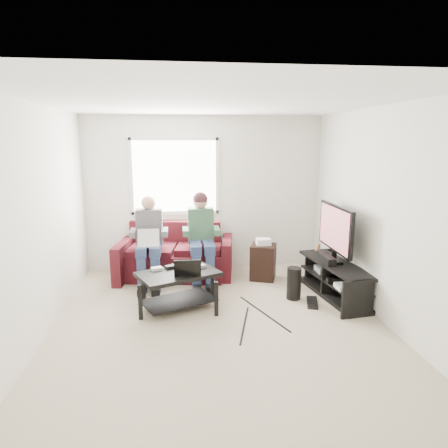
{
  "coord_description": "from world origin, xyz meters",
  "views": [
    {
      "loc": [
        -0.48,
        -4.51,
        2.19
      ],
      "look_at": [
        0.14,
        0.6,
        1.11
      ],
      "focal_mm": 32.0,
      "sensor_mm": 36.0,
      "label": 1
    }
  ],
  "objects_px": {
    "subwoofer": "(294,283)",
    "end_table": "(263,261)",
    "sofa": "(176,257)",
    "tv": "(335,230)",
    "tv_stand": "(335,281)",
    "coffee_table": "(178,282)"
  },
  "relations": [
    {
      "from": "sofa",
      "to": "end_table",
      "type": "relative_size",
      "value": 2.95
    },
    {
      "from": "sofa",
      "to": "coffee_table",
      "type": "distance_m",
      "value": 1.33
    },
    {
      "from": "tv_stand",
      "to": "coffee_table",
      "type": "bearing_deg",
      "value": -175.55
    },
    {
      "from": "coffee_table",
      "to": "tv",
      "type": "xyz_separation_m",
      "value": [
        2.22,
        0.27,
        0.58
      ]
    },
    {
      "from": "end_table",
      "to": "subwoofer",
      "type": "bearing_deg",
      "value": -73.91
    },
    {
      "from": "subwoofer",
      "to": "tv",
      "type": "bearing_deg",
      "value": 11.92
    },
    {
      "from": "tv_stand",
      "to": "tv",
      "type": "xyz_separation_m",
      "value": [
        -0.0,
        0.1,
        0.73
      ]
    },
    {
      "from": "coffee_table",
      "to": "end_table",
      "type": "height_order",
      "value": "end_table"
    },
    {
      "from": "tv_stand",
      "to": "end_table",
      "type": "relative_size",
      "value": 2.31
    },
    {
      "from": "coffee_table",
      "to": "sofa",
      "type": "bearing_deg",
      "value": 91.17
    },
    {
      "from": "tv",
      "to": "end_table",
      "type": "bearing_deg",
      "value": 139.44
    },
    {
      "from": "tv_stand",
      "to": "subwoofer",
      "type": "xyz_separation_m",
      "value": [
        -0.62,
        -0.03,
        0.01
      ]
    },
    {
      "from": "tv",
      "to": "subwoofer",
      "type": "bearing_deg",
      "value": -168.08
    },
    {
      "from": "sofa",
      "to": "tv",
      "type": "xyz_separation_m",
      "value": [
        2.25,
        -1.06,
        0.63
      ]
    },
    {
      "from": "coffee_table",
      "to": "tv_stand",
      "type": "bearing_deg",
      "value": 4.45
    },
    {
      "from": "tv",
      "to": "end_table",
      "type": "xyz_separation_m",
      "value": [
        -0.87,
        0.74,
        -0.65
      ]
    },
    {
      "from": "subwoofer",
      "to": "tv_stand",
      "type": "bearing_deg",
      "value": 2.76
    },
    {
      "from": "subwoofer",
      "to": "end_table",
      "type": "distance_m",
      "value": 0.91
    },
    {
      "from": "tv_stand",
      "to": "end_table",
      "type": "distance_m",
      "value": 1.21
    },
    {
      "from": "tv",
      "to": "tv_stand",
      "type": "bearing_deg",
      "value": -88.53
    },
    {
      "from": "tv_stand",
      "to": "subwoofer",
      "type": "bearing_deg",
      "value": -177.24
    },
    {
      "from": "end_table",
      "to": "coffee_table",
      "type": "bearing_deg",
      "value": -143.22
    }
  ]
}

